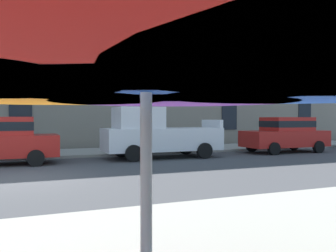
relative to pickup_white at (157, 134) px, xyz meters
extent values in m
plane|color=#424244|center=(-5.52, -3.70, -1.03)|extent=(120.00, 120.00, 0.00)
cube|color=#9E998E|center=(-5.52, 3.10, -0.97)|extent=(56.00, 3.60, 0.12)
cube|color=gray|center=(-5.52, 11.30, 6.97)|extent=(43.52, 12.00, 16.00)
cube|color=#6B6056|center=(-5.52, 5.26, 2.17)|extent=(42.65, 0.08, 0.36)
cube|color=#6B6056|center=(-5.52, 5.26, 5.37)|extent=(42.65, 0.08, 0.36)
cube|color=black|center=(0.70, 5.27, 7.37)|extent=(1.10, 0.06, 14.80)
cube|color=black|center=(6.91, 5.27, 7.37)|extent=(1.10, 0.06, 14.80)
cube|color=black|center=(13.13, 5.27, 7.37)|extent=(1.10, 0.06, 14.80)
cube|color=#B21E19|center=(-6.17, 0.00, 0.41)|extent=(2.30, 1.55, 0.68)
cube|color=black|center=(-6.17, 0.00, 0.41)|extent=(2.32, 1.57, 0.32)
cylinder|color=black|center=(-4.95, -0.88, -0.73)|extent=(0.60, 0.22, 0.60)
cylinder|color=black|center=(-4.95, 0.88, -0.73)|extent=(0.60, 0.22, 0.60)
cube|color=silver|center=(0.24, 0.00, -0.21)|extent=(5.10, 1.90, 0.96)
cube|color=silver|center=(-0.86, 0.00, 0.72)|extent=(1.90, 1.75, 0.90)
cube|color=silver|center=(2.71, 0.00, 0.45)|extent=(0.16, 1.75, 0.36)
cylinder|color=black|center=(1.82, 0.95, -0.69)|extent=(0.68, 0.22, 0.68)
cylinder|color=black|center=(1.82, -0.95, -0.69)|extent=(0.68, 0.22, 0.68)
cylinder|color=black|center=(-1.34, 0.95, -0.69)|extent=(0.68, 0.22, 0.68)
cylinder|color=black|center=(-1.34, -0.95, -0.69)|extent=(0.68, 0.22, 0.68)
cube|color=#B21E19|center=(6.90, 0.00, -0.33)|extent=(4.40, 1.76, 0.80)
cube|color=#B21E19|center=(7.05, 0.00, 0.41)|extent=(2.30, 1.55, 0.68)
cube|color=black|center=(7.05, 0.00, 0.41)|extent=(2.32, 1.57, 0.32)
cylinder|color=black|center=(5.54, -0.88, -0.73)|extent=(0.60, 0.22, 0.60)
cylinder|color=black|center=(5.54, 0.88, -0.73)|extent=(0.60, 0.22, 0.60)
cylinder|color=black|center=(8.27, -0.88, -0.73)|extent=(0.60, 0.22, 0.60)
cylinder|color=black|center=(8.27, 0.88, -0.73)|extent=(0.60, 0.22, 0.60)
cylinder|color=silver|center=(-4.73, -12.70, 0.10)|extent=(0.06, 0.06, 2.25)
cone|color=blue|center=(-3.62, -12.70, 1.02)|extent=(1.95, 1.95, 0.40)
cone|color=#662D9E|center=(-4.18, -11.74, 1.02)|extent=(1.95, 1.95, 0.40)
cone|color=orange|center=(-5.29, -11.74, 1.02)|extent=(1.95, 1.95, 0.40)
cone|color=blue|center=(-4.73, -12.70, 1.06)|extent=(1.87, 1.87, 0.48)
camera|label=1|loc=(-5.29, -14.37, 0.70)|focal=37.80mm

